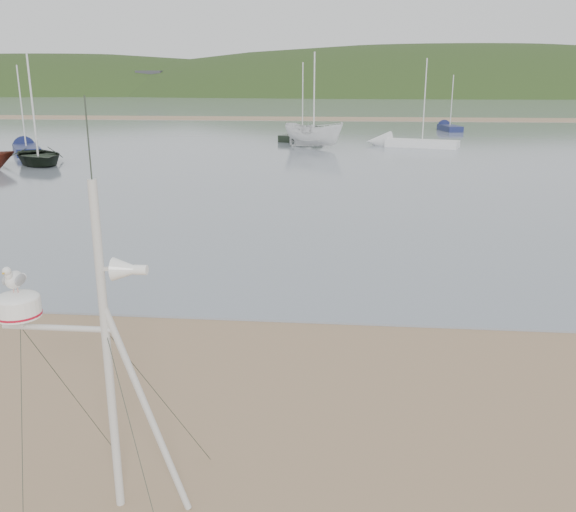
# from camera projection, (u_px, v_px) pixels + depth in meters

# --- Properties ---
(ground) EXTENTS (560.00, 560.00, 0.00)m
(ground) POSITION_uv_depth(u_px,v_px,m) (107.00, 433.00, 7.93)
(ground) COLOR #8E6F52
(ground) RESTS_ON ground
(water) EXTENTS (560.00, 256.00, 0.04)m
(water) POSITION_uv_depth(u_px,v_px,m) (335.00, 103.00, 134.24)
(water) COLOR slate
(water) RESTS_ON ground
(sandbar) EXTENTS (560.00, 7.00, 0.07)m
(sandbar) POSITION_uv_depth(u_px,v_px,m) (324.00, 119.00, 74.89)
(sandbar) COLOR #8E6F52
(sandbar) RESTS_ON water
(hill_ridge) EXTENTS (620.00, 180.00, 80.00)m
(hill_ridge) POSITION_uv_depth(u_px,v_px,m) (388.00, 147.00, 236.49)
(hill_ridge) COLOR #203315
(hill_ridge) RESTS_ON ground
(far_cottages) EXTENTS (294.40, 6.30, 8.00)m
(far_cottages) POSITION_uv_depth(u_px,v_px,m) (350.00, 83.00, 194.10)
(far_cottages) COLOR beige
(far_cottages) RESTS_ON ground
(mast_rig) EXTENTS (1.91, 2.03, 4.30)m
(mast_rig) POSITION_uv_depth(u_px,v_px,m) (107.00, 421.00, 6.29)
(mast_rig) COLOR silver
(mast_rig) RESTS_ON ground
(boat_dark) EXTENTS (3.18, 2.81, 4.63)m
(boat_dark) POSITION_uv_depth(u_px,v_px,m) (34.00, 122.00, 32.78)
(boat_dark) COLOR black
(boat_dark) RESTS_ON water
(boat_white) EXTENTS (2.44, 2.42, 4.66)m
(boat_white) POSITION_uv_depth(u_px,v_px,m) (314.00, 113.00, 41.37)
(boat_white) COLOR white
(boat_white) RESTS_ON water
(sailboat_blue_near) EXTENTS (4.29, 5.69, 5.83)m
(sailboat_blue_near) POSITION_uv_depth(u_px,v_px,m) (25.00, 148.00, 39.56)
(sailboat_blue_near) COLOR #141B47
(sailboat_blue_near) RESTS_ON ground
(sailboat_blue_far) EXTENTS (2.04, 5.51, 5.41)m
(sailboat_blue_far) POSITION_uv_depth(u_px,v_px,m) (446.00, 127.00, 57.82)
(sailboat_blue_far) COLOR #141B47
(sailboat_blue_far) RESTS_ON ground
(sailboat_white_near) EXTENTS (6.63, 3.59, 6.45)m
(sailboat_white_near) POSITION_uv_depth(u_px,v_px,m) (399.00, 142.00, 42.98)
(sailboat_white_near) COLOR white
(sailboat_white_near) RESTS_ON ground
(sailboat_dark_mid) EXTENTS (4.09, 6.41, 6.34)m
(sailboat_dark_mid) POSITION_uv_depth(u_px,v_px,m) (312.00, 135.00, 48.76)
(sailboat_dark_mid) COLOR black
(sailboat_dark_mid) RESTS_ON ground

